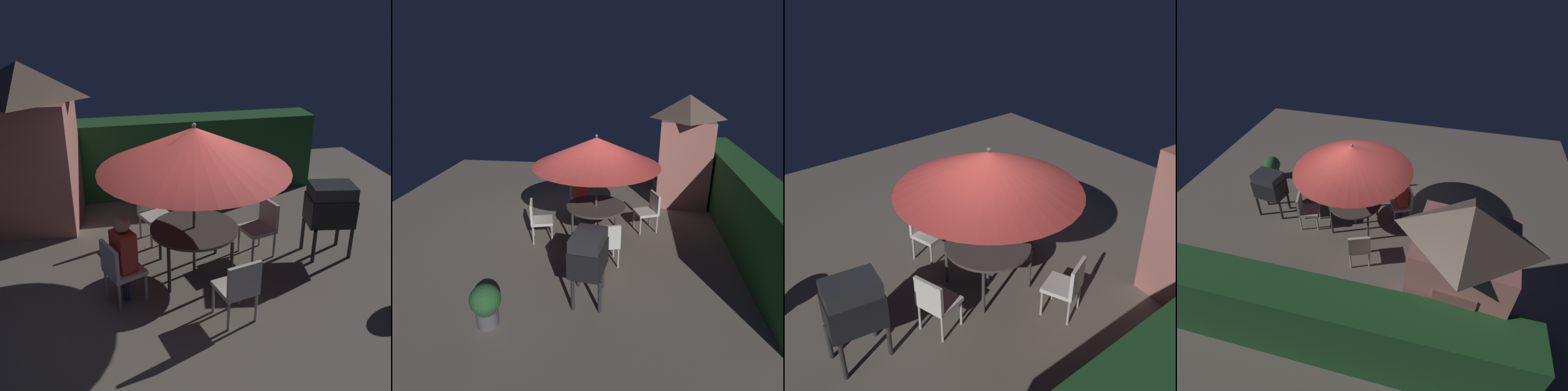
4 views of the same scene
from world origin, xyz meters
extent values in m
plane|color=#6B6056|center=(0.00, 0.00, 0.00)|extent=(11.00, 11.00, 0.00)
cube|color=#1E4C23|center=(0.00, 3.50, 0.78)|extent=(6.75, 0.73, 1.56)
cube|color=#B26B60|center=(-2.18, 2.49, 1.14)|extent=(1.61, 1.46, 2.27)
pyramid|color=brown|center=(-2.18, 2.49, 2.58)|extent=(1.71, 1.54, 0.61)
cube|color=brown|center=(-2.12, 3.16, 0.89)|extent=(0.63, 0.09, 1.77)
cylinder|color=#47423D|center=(0.25, 0.33, 0.73)|extent=(1.28, 1.28, 0.04)
cylinder|color=#3C3834|center=(-0.20, -0.11, 0.35)|extent=(0.05, 0.05, 0.71)
cylinder|color=#3C3834|center=(0.70, -0.11, 0.35)|extent=(0.05, 0.05, 0.71)
cylinder|color=#3C3834|center=(-0.20, 0.78, 0.35)|extent=(0.05, 0.05, 0.71)
cylinder|color=#3C3834|center=(0.70, 0.78, 0.35)|extent=(0.05, 0.05, 0.71)
cylinder|color=#4C4C51|center=(0.25, 0.33, 1.12)|extent=(0.04, 0.04, 2.23)
cone|color=#B73833|center=(0.25, 0.33, 1.94)|extent=(2.66, 2.66, 0.59)
sphere|color=#4C4C51|center=(0.25, 0.33, 2.26)|extent=(0.06, 0.06, 0.06)
cube|color=black|center=(2.42, 0.42, 0.78)|extent=(0.77, 0.61, 0.45)
cube|color=#2B2B2E|center=(2.42, 0.42, 1.10)|extent=(0.73, 0.57, 0.20)
cylinder|color=#262628|center=(2.11, 0.21, 0.28)|extent=(0.06, 0.06, 0.55)
cylinder|color=#262628|center=(2.73, 0.21, 0.28)|extent=(0.06, 0.06, 0.55)
cylinder|color=#262628|center=(2.11, 0.63, 0.28)|extent=(0.06, 0.06, 0.55)
cylinder|color=#262628|center=(2.73, 0.63, 0.28)|extent=(0.06, 0.06, 0.55)
cube|color=silver|center=(-0.80, -0.13, 0.45)|extent=(0.61, 0.61, 0.06)
cube|color=silver|center=(-0.99, -0.22, 0.68)|extent=(0.23, 0.44, 0.45)
cylinder|color=#AFABA3|center=(-1.06, -0.03, 0.23)|extent=(0.04, 0.04, 0.45)
cylinder|color=#AFABA3|center=(-0.90, -0.39, 0.23)|extent=(0.04, 0.04, 0.45)
cylinder|color=#AFABA3|center=(-0.70, 0.13, 0.23)|extent=(0.04, 0.04, 0.45)
cylinder|color=#AFABA3|center=(-0.53, -0.23, 0.23)|extent=(0.04, 0.04, 0.45)
cube|color=silver|center=(0.53, -0.81, 0.45)|extent=(0.56, 0.56, 0.06)
cube|color=silver|center=(0.58, -1.01, 0.68)|extent=(0.46, 0.16, 0.45)
cylinder|color=#AFABA3|center=(0.39, -1.05, 0.23)|extent=(0.04, 0.04, 0.45)
cylinder|color=#AFABA3|center=(0.78, -0.96, 0.23)|extent=(0.04, 0.04, 0.45)
cylinder|color=#AFABA3|center=(0.29, -0.66, 0.23)|extent=(0.04, 0.04, 0.45)
cylinder|color=#AFABA3|center=(0.68, -0.57, 0.23)|extent=(0.04, 0.04, 0.45)
cube|color=silver|center=(1.33, 0.63, 0.45)|extent=(0.56, 0.56, 0.06)
cube|color=silver|center=(1.53, 0.68, 0.68)|extent=(0.17, 0.46, 0.45)
cylinder|color=#AFABA3|center=(1.57, 0.49, 0.23)|extent=(0.04, 0.04, 0.45)
cylinder|color=#AFABA3|center=(1.47, 0.87, 0.23)|extent=(0.04, 0.04, 0.45)
cylinder|color=#AFABA3|center=(1.18, 0.38, 0.23)|extent=(0.04, 0.04, 0.45)
cylinder|color=#AFABA3|center=(1.08, 0.77, 0.23)|extent=(0.04, 0.04, 0.45)
cube|color=silver|center=(-0.17, 1.44, 0.45)|extent=(0.59, 0.59, 0.06)
cube|color=silver|center=(-0.25, 1.63, 0.68)|extent=(0.45, 0.21, 0.45)
cylinder|color=#AFABA3|center=(-0.06, 1.70, 0.23)|extent=(0.04, 0.04, 0.45)
cylinder|color=#AFABA3|center=(-0.43, 1.55, 0.23)|extent=(0.04, 0.04, 0.45)
cylinder|color=#AFABA3|center=(0.08, 1.32, 0.23)|extent=(0.04, 0.04, 0.45)
cylinder|color=#AFABA3|center=(-0.29, 1.18, 0.23)|extent=(0.04, 0.04, 0.45)
cube|color=#CC3D33|center=(-0.80, -0.13, 0.76)|extent=(0.36, 0.41, 0.55)
sphere|color=tan|center=(-0.80, -0.13, 1.15)|extent=(0.22, 0.22, 0.22)
cylinder|color=#383347|center=(-0.80, -0.13, 0.24)|extent=(0.10, 0.10, 0.48)
camera|label=1|loc=(-0.96, -5.41, 3.84)|focal=42.05mm
camera|label=2|loc=(7.06, 0.95, 3.67)|focal=31.44mm
camera|label=3|loc=(3.97, 4.79, 4.75)|focal=43.72mm
camera|label=4|loc=(-1.69, 6.08, 5.74)|focal=30.30mm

